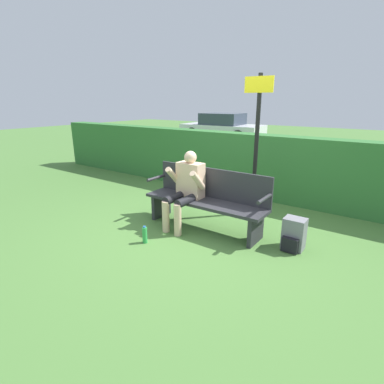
% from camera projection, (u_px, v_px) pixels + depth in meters
% --- Properties ---
extents(ground_plane, '(40.00, 40.00, 0.00)m').
position_uv_depth(ground_plane, '(204.00, 228.00, 4.67)').
color(ground_plane, '#4C7A38').
extents(hedge_back, '(12.00, 0.43, 1.27)m').
position_uv_depth(hedge_back, '(259.00, 166.00, 6.06)').
color(hedge_back, '#337033').
rests_on(hedge_back, ground).
extents(park_bench, '(1.96, 0.47, 0.91)m').
position_uv_depth(park_bench, '(206.00, 198.00, 4.59)').
color(park_bench, '#2D2D33').
rests_on(park_bench, ground).
extents(person_seated, '(0.55, 0.64, 1.18)m').
position_uv_depth(person_seated, '(186.00, 186.00, 4.59)').
color(person_seated, beige).
rests_on(person_seated, ground).
extents(backpack, '(0.28, 0.29, 0.43)m').
position_uv_depth(backpack, '(294.00, 235.00, 3.96)').
color(backpack, slate).
rests_on(backpack, ground).
extents(water_bottle, '(0.07, 0.07, 0.25)m').
position_uv_depth(water_bottle, '(145.00, 235.00, 4.16)').
color(water_bottle, green).
rests_on(water_bottle, ground).
extents(signpost, '(0.47, 0.09, 2.32)m').
position_uv_depth(signpost, '(257.00, 136.00, 4.89)').
color(signpost, black).
rests_on(signpost, ground).
extents(parked_car, '(4.01, 2.01, 1.31)m').
position_uv_depth(parked_car, '(222.00, 128.00, 14.63)').
color(parked_car, silver).
rests_on(parked_car, ground).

